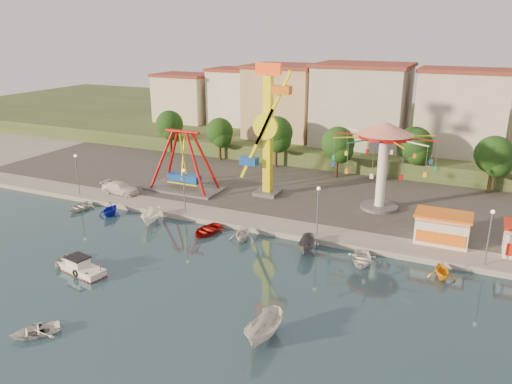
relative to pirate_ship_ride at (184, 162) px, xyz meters
The scene contains 36 objects.
ground 24.36m from the pirate_ship_ride, 58.01° to the right, with size 200.00×200.00×0.00m, color #162F3D.
quay_deck 43.76m from the pirate_ship_ride, 73.07° to the left, with size 200.00×100.00×0.60m, color #9E998E.
asphalt_pad 16.41m from the pirate_ship_ride, 37.34° to the left, with size 90.00×28.00×0.01m, color #4C4944.
hill_terrace 48.46m from the pirate_ship_ride, 74.79° to the left, with size 200.00×60.00×3.00m, color #384C26.
pirate_ship_ride is the anchor object (origin of this frame).
kamikaze_tower 12.05m from the pirate_ship_ride, 12.31° to the left, with size 4.97×3.10×16.50m.
wave_swinger 25.46m from the pirate_ship_ride, ahead, with size 11.60×11.60×10.40m.
booth_left 32.87m from the pirate_ship_ride, ahead, with size 5.40×3.78×3.08m.
lamp_post_0 13.53m from the pirate_ship_ride, 147.09° to the right, with size 0.14×0.14×5.00m, color #59595E.
lamp_post_1 8.79m from the pirate_ship_ride, 57.34° to the right, with size 0.14×0.14×5.00m, color #59595E.
lamp_post_2 21.99m from the pirate_ship_ride, 19.48° to the right, with size 0.14×0.14×5.00m, color #59595E.
lamp_post_3 37.44m from the pirate_ship_ride, 11.28° to the right, with size 0.14×0.14×5.00m, color #59595E.
tree_0 21.35m from the pirate_ship_ride, 128.63° to the left, with size 4.60×4.60×7.19m.
tree_1 16.28m from the pirate_ship_ride, 101.74° to the left, with size 4.35×4.35×6.80m.
tree_2 16.94m from the pirate_ship_ride, 66.64° to the left, with size 5.02×5.02×7.85m.
tree_3 21.84m from the pirate_ship_ride, 40.08° to the left, with size 4.68×4.68×7.32m.
tree_4 31.69m from the pirate_ship_ride, 32.55° to the left, with size 4.86×4.86×7.60m.
tree_5 39.74m from the pirate_ship_ride, 22.52° to the left, with size 4.83×4.83×7.54m.
building_0 33.33m from the pirate_ship_ride, 128.77° to the left, with size 9.26×9.53×11.87m, color beige.
building_1 32.37m from the pirate_ship_ride, 105.54° to the left, with size 12.33×9.01×8.63m, color silver.
building_2 32.24m from the pirate_ship_ride, 81.90° to the left, with size 11.95×9.28×11.23m, color tan.
building_3 34.00m from the pirate_ship_ride, 57.29° to the left, with size 12.59×10.50×9.20m, color beige.
building_4 45.12m from the pirate_ship_ride, 45.11° to the left, with size 10.75×9.23×9.24m, color beige.
cabin_motorboat 23.67m from the pirate_ship_ride, 81.01° to the right, with size 4.86×2.61×1.62m.
rowboat_a 22.71m from the pirate_ship_ride, 87.62° to the right, with size 2.32×3.26×0.67m, color silver.
rowboat_b 32.92m from the pirate_ship_ride, 76.83° to the right, with size 2.46×3.44×0.71m, color white.
skiff 34.36m from the pirate_ship_ride, 48.29° to the right, with size 1.74×4.62×1.79m, color silver.
van 8.84m from the pirate_ship_ride, 144.28° to the right, with size 2.07×5.09×1.48m, color white.
moored_boat_0 14.04m from the pirate_ship_ride, 128.53° to the right, with size 2.56×3.59×0.74m, color silver.
moored_boat_1 11.70m from the pirate_ship_ride, 109.28° to the right, with size 2.70×3.13×1.65m, color #1521BC.
moored_boat_2 11.34m from the pirate_ship_ride, 77.90° to the right, with size 1.55×4.12×1.59m, color white.
moored_boat_3 14.64m from the pirate_ship_ride, 48.28° to the right, with size 2.90×4.06×0.84m, color #AB110D.
moored_boat_4 17.65m from the pirate_ship_ride, 37.48° to the right, with size 2.75×3.19×1.68m, color silver.
moored_boat_5 23.54m from the pirate_ship_ride, 26.89° to the right, with size 1.50×4.00×1.54m, color #5E5E63.
moored_boat_6 28.47m from the pirate_ship_ride, 21.92° to the right, with size 2.67×3.75×0.78m, color white.
moored_boat_7 35.09m from the pirate_ship_ride, 17.54° to the right, with size 2.47×2.86×1.51m, color #FEA416.
Camera 1 is at (22.12, -32.98, 21.17)m, focal length 35.00 mm.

